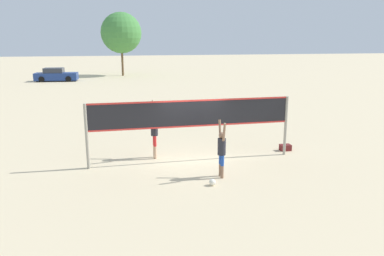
{
  "coord_description": "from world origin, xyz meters",
  "views": [
    {
      "loc": [
        -3.11,
        -13.6,
        4.64
      ],
      "look_at": [
        0.0,
        0.0,
        1.33
      ],
      "focal_mm": 35.0,
      "sensor_mm": 36.0,
      "label": 1
    }
  ],
  "objects_px": {
    "tree_left_cluster": "(121,33)",
    "parked_car_near": "(56,75)",
    "volleyball": "(212,182)",
    "gear_bag": "(285,147)",
    "player_blocker": "(154,128)",
    "volleyball_net": "(192,118)",
    "player_spiker": "(222,148)"
  },
  "relations": [
    {
      "from": "player_spiker",
      "to": "tree_left_cluster",
      "type": "bearing_deg",
      "value": 2.28
    },
    {
      "from": "volleyball_net",
      "to": "volleyball",
      "type": "relative_size",
      "value": 36.12
    },
    {
      "from": "gear_bag",
      "to": "volleyball_net",
      "type": "bearing_deg",
      "value": -172.98
    },
    {
      "from": "volleyball_net",
      "to": "parked_car_near",
      "type": "distance_m",
      "value": 32.74
    },
    {
      "from": "gear_bag",
      "to": "parked_car_near",
      "type": "xyz_separation_m",
      "value": [
        -12.92,
        31.03,
        0.55
      ]
    },
    {
      "from": "volleyball",
      "to": "gear_bag",
      "type": "distance_m",
      "value": 5.18
    },
    {
      "from": "player_blocker",
      "to": "volleyball_net",
      "type": "bearing_deg",
      "value": 61.85
    },
    {
      "from": "volleyball_net",
      "to": "player_spiker",
      "type": "xyz_separation_m",
      "value": [
        0.6,
        -1.92,
        -0.7
      ]
    },
    {
      "from": "volleyball",
      "to": "gear_bag",
      "type": "bearing_deg",
      "value": 36.94
    },
    {
      "from": "player_spiker",
      "to": "tree_left_cluster",
      "type": "relative_size",
      "value": 0.25
    },
    {
      "from": "volleyball_net",
      "to": "player_spiker",
      "type": "relative_size",
      "value": 4.01
    },
    {
      "from": "player_blocker",
      "to": "tree_left_cluster",
      "type": "distance_m",
      "value": 36.26
    },
    {
      "from": "tree_left_cluster",
      "to": "volleyball",
      "type": "bearing_deg",
      "value": -88.5
    },
    {
      "from": "gear_bag",
      "to": "parked_car_near",
      "type": "distance_m",
      "value": 33.61
    },
    {
      "from": "gear_bag",
      "to": "tree_left_cluster",
      "type": "height_order",
      "value": "tree_left_cluster"
    },
    {
      "from": "volleyball_net",
      "to": "parked_car_near",
      "type": "xyz_separation_m",
      "value": [
        -8.69,
        31.55,
        -1.06
      ]
    },
    {
      "from": "volleyball_net",
      "to": "player_blocker",
      "type": "xyz_separation_m",
      "value": [
        -1.36,
        0.73,
        -0.51
      ]
    },
    {
      "from": "volleyball_net",
      "to": "volleyball",
      "type": "bearing_deg",
      "value": -88.03
    },
    {
      "from": "volleyball",
      "to": "parked_car_near",
      "type": "height_order",
      "value": "parked_car_near"
    },
    {
      "from": "player_spiker",
      "to": "gear_bag",
      "type": "distance_m",
      "value": 4.46
    },
    {
      "from": "parked_car_near",
      "to": "gear_bag",
      "type": "bearing_deg",
      "value": -62.87
    },
    {
      "from": "gear_bag",
      "to": "parked_car_near",
      "type": "bearing_deg",
      "value": 112.61
    },
    {
      "from": "volleyball_net",
      "to": "tree_left_cluster",
      "type": "bearing_deg",
      "value": 91.47
    },
    {
      "from": "parked_car_near",
      "to": "volleyball",
      "type": "bearing_deg",
      "value": -71.06
    },
    {
      "from": "parked_car_near",
      "to": "player_blocker",
      "type": "bearing_deg",
      "value": -72.1
    },
    {
      "from": "volleyball_net",
      "to": "player_spiker",
      "type": "bearing_deg",
      "value": -72.66
    },
    {
      "from": "tree_left_cluster",
      "to": "gear_bag",
      "type": "bearing_deg",
      "value": -81.88
    },
    {
      "from": "player_spiker",
      "to": "tree_left_cluster",
      "type": "distance_m",
      "value": 38.94
    },
    {
      "from": "volleyball_net",
      "to": "parked_car_near",
      "type": "bearing_deg",
      "value": 105.4
    },
    {
      "from": "parked_car_near",
      "to": "tree_left_cluster",
      "type": "relative_size",
      "value": 0.59
    },
    {
      "from": "tree_left_cluster",
      "to": "parked_car_near",
      "type": "bearing_deg",
      "value": -146.17
    },
    {
      "from": "volleyball",
      "to": "tree_left_cluster",
      "type": "xyz_separation_m",
      "value": [
        -1.03,
        39.33,
        5.36
      ]
    }
  ]
}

